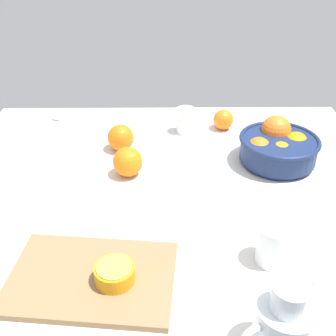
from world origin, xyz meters
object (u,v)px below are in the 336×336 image
at_px(spoon, 49,118).
at_px(orange_half_0, 115,273).
at_px(second_glass, 186,122).
at_px(juice_pitcher, 283,328).
at_px(loose_orange_3, 223,120).
at_px(cutting_board, 92,278).
at_px(loose_orange_0, 128,162).
at_px(fruit_bowl, 278,147).
at_px(loose_orange_1, 121,138).
at_px(juice_glass, 274,246).

bearing_deg(spoon, orange_half_0, -68.00).
bearing_deg(second_glass, juice_pitcher, -81.48).
height_order(loose_orange_3, spoon, loose_orange_3).
relative_size(loose_orange_3, spoon, 0.50).
height_order(cutting_board, spoon, cutting_board).
relative_size(juice_pitcher, loose_orange_0, 1.91).
xyz_separation_m(fruit_bowl, loose_orange_1, (-0.45, 0.08, -0.01)).
bearing_deg(spoon, loose_orange_1, -38.75).
xyz_separation_m(orange_half_0, loose_orange_0, (-0.00, 0.40, 0.01)).
xyz_separation_m(juice_glass, loose_orange_3, (-0.03, 0.61, -0.01)).
xyz_separation_m(fruit_bowl, second_glass, (-0.25, 0.19, -0.01)).
height_order(juice_pitcher, spoon, juice_pitcher).
xyz_separation_m(loose_orange_3, spoon, (-0.60, 0.08, -0.03)).
xyz_separation_m(juice_pitcher, second_glass, (-0.12, 0.79, -0.02)).
height_order(juice_pitcher, cutting_board, juice_pitcher).
relative_size(cutting_board, loose_orange_3, 4.83).
relative_size(juice_glass, loose_orange_1, 1.12).
distance_m(juice_pitcher, loose_orange_1, 0.75).
height_order(second_glass, loose_orange_0, same).
bearing_deg(loose_orange_0, spoon, 130.13).
distance_m(cutting_board, spoon, 0.79).
bearing_deg(loose_orange_0, loose_orange_3, 43.37).
xyz_separation_m(loose_orange_1, spoon, (-0.27, 0.22, -0.04)).
height_order(orange_half_0, loose_orange_3, loose_orange_3).
xyz_separation_m(orange_half_0, spoon, (-0.31, 0.76, -0.03)).
bearing_deg(juice_pitcher, loose_orange_1, 115.12).
height_order(fruit_bowl, cutting_board, fruit_bowl).
relative_size(juice_glass, loose_orange_3, 1.34).
distance_m(cutting_board, loose_orange_0, 0.39).
distance_m(loose_orange_0, spoon, 0.47).
relative_size(juice_glass, spoon, 0.66).
bearing_deg(orange_half_0, cutting_board, 165.09).
relative_size(cutting_board, loose_orange_0, 3.96).
bearing_deg(cutting_board, juice_glass, 8.19).
bearing_deg(juice_glass, second_glass, 104.58).
xyz_separation_m(fruit_bowl, juice_pitcher, (-0.13, -0.60, 0.01)).
relative_size(cutting_board, orange_half_0, 4.12).
xyz_separation_m(fruit_bowl, loose_orange_3, (-0.13, 0.21, -0.02)).
bearing_deg(juice_glass, juice_pitcher, -99.34).
bearing_deg(loose_orange_0, cutting_board, -96.59).
bearing_deg(cutting_board, loose_orange_0, 83.41).
relative_size(fruit_bowl, cutting_board, 0.70).
bearing_deg(loose_orange_3, orange_half_0, -113.26).
xyz_separation_m(orange_half_0, loose_orange_1, (-0.03, 0.54, 0.01)).
bearing_deg(loose_orange_1, spoon, 141.25).
height_order(loose_orange_1, loose_orange_3, loose_orange_1).
bearing_deg(spoon, fruit_bowl, -22.11).
relative_size(fruit_bowl, second_glass, 2.75).
relative_size(cutting_board, loose_orange_1, 4.06).
xyz_separation_m(fruit_bowl, orange_half_0, (-0.42, -0.46, -0.02)).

